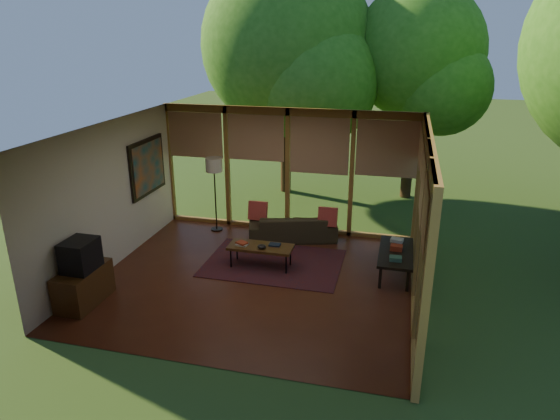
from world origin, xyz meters
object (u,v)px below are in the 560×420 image
(media_cabinet, at_px, (84,286))
(television, at_px, (80,255))
(floor_lamp, at_px, (214,169))
(coffee_table, at_px, (261,248))
(side_console, at_px, (396,254))
(sofa, at_px, (293,227))

(media_cabinet, distance_m, television, 0.55)
(floor_lamp, bearing_deg, coffee_table, -46.31)
(coffee_table, bearing_deg, media_cabinet, -140.94)
(media_cabinet, height_order, side_console, media_cabinet)
(sofa, distance_m, side_console, 2.46)
(television, xyz_separation_m, side_console, (4.85, 2.26, -0.44))
(sofa, xyz_separation_m, floor_lamp, (-1.75, 0.08, 1.14))
(floor_lamp, relative_size, side_console, 1.18)
(television, relative_size, side_console, 0.39)
(media_cabinet, bearing_deg, coffee_table, 39.06)
(side_console, bearing_deg, sofa, 151.83)
(coffee_table, bearing_deg, sofa, 79.01)
(sofa, height_order, floor_lamp, floor_lamp)
(sofa, relative_size, floor_lamp, 1.12)
(sofa, distance_m, television, 4.38)
(coffee_table, bearing_deg, television, -140.71)
(side_console, bearing_deg, coffee_table, -173.08)
(floor_lamp, xyz_separation_m, side_console, (3.92, -1.24, -1.00))
(floor_lamp, height_order, side_console, floor_lamp)
(floor_lamp, height_order, coffee_table, floor_lamp)
(television, distance_m, coffee_table, 3.13)
(media_cabinet, relative_size, side_console, 0.71)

